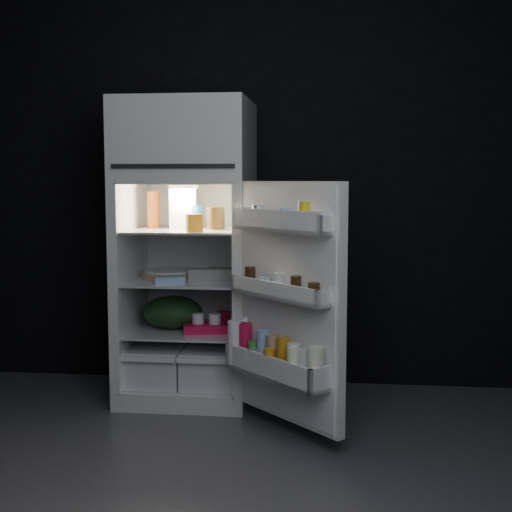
# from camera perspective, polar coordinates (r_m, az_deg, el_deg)

# --- Properties ---
(floor) EXTENTS (4.00, 3.40, 0.00)m
(floor) POSITION_cam_1_polar(r_m,az_deg,el_deg) (3.21, -5.30, -18.13)
(floor) COLOR #4F4F54
(floor) RESTS_ON ground
(wall_back) EXTENTS (4.00, 0.00, 2.70)m
(wall_back) POSITION_cam_1_polar(r_m,az_deg,el_deg) (4.60, -1.09, 6.53)
(wall_back) COLOR black
(wall_back) RESTS_ON ground
(refrigerator) EXTENTS (0.76, 0.71, 1.78)m
(refrigerator) POSITION_cam_1_polar(r_m,az_deg,el_deg) (4.29, -5.49, 1.26)
(refrigerator) COLOR white
(refrigerator) RESTS_ON ground
(fridge_door) EXTENTS (0.64, 0.65, 1.22)m
(fridge_door) POSITION_cam_1_polar(r_m,az_deg,el_deg) (3.60, 2.34, -4.12)
(fridge_door) COLOR white
(fridge_door) RESTS_ON ground
(milk_jug) EXTENTS (0.19, 0.19, 0.24)m
(milk_jug) POSITION_cam_1_polar(r_m,az_deg,el_deg) (4.31, -5.91, 3.82)
(milk_jug) COLOR white
(milk_jug) RESTS_ON refrigerator
(mayo_jar) EXTENTS (0.13, 0.13, 0.14)m
(mayo_jar) POSITION_cam_1_polar(r_m,az_deg,el_deg) (4.29, -4.94, 3.14)
(mayo_jar) COLOR #1E5DA4
(mayo_jar) RESTS_ON refrigerator
(jam_jar) EXTENTS (0.14, 0.14, 0.13)m
(jam_jar) POSITION_cam_1_polar(r_m,az_deg,el_deg) (4.20, -3.24, 3.03)
(jam_jar) COLOR #31210D
(jam_jar) RESTS_ON refrigerator
(amber_bottle) EXTENTS (0.09, 0.09, 0.22)m
(amber_bottle) POSITION_cam_1_polar(r_m,az_deg,el_deg) (4.35, -8.22, 3.67)
(amber_bottle) COLOR #AD501B
(amber_bottle) RESTS_ON refrigerator
(small_carton) EXTENTS (0.10, 0.09, 0.10)m
(small_carton) POSITION_cam_1_polar(r_m,az_deg,el_deg) (4.00, -4.96, 2.65)
(small_carton) COLOR #C47F17
(small_carton) RESTS_ON refrigerator
(egg_carton) EXTENTS (0.27, 0.14, 0.07)m
(egg_carton) POSITION_cam_1_polar(r_m,az_deg,el_deg) (4.20, -3.68, -1.49)
(egg_carton) COLOR gray
(egg_carton) RESTS_ON refrigerator
(pie) EXTENTS (0.43, 0.43, 0.04)m
(pie) POSITION_cam_1_polar(r_m,az_deg,el_deg) (4.33, -6.91, -1.49)
(pie) COLOR tan
(pie) RESTS_ON refrigerator
(flat_package) EXTENTS (0.19, 0.14, 0.04)m
(flat_package) POSITION_cam_1_polar(r_m,az_deg,el_deg) (4.10, -6.95, -1.92)
(flat_package) COLOR #8CABD8
(flat_package) RESTS_ON refrigerator
(wrapped_pkg) EXTENTS (0.14, 0.12, 0.05)m
(wrapped_pkg) POSITION_cam_1_polar(r_m,az_deg,el_deg) (4.42, -2.90, -1.25)
(wrapped_pkg) COLOR #F7F7CA
(wrapped_pkg) RESTS_ON refrigerator
(produce_bag) EXTENTS (0.46, 0.43, 0.20)m
(produce_bag) POSITION_cam_1_polar(r_m,az_deg,el_deg) (4.33, -6.70, -4.47)
(produce_bag) COLOR #193815
(produce_bag) RESTS_ON refrigerator
(yogurt_tray) EXTENTS (0.31, 0.21, 0.05)m
(yogurt_tray) POSITION_cam_1_polar(r_m,az_deg,el_deg) (4.21, -3.86, -5.75)
(yogurt_tray) COLOR red
(yogurt_tray) RESTS_ON refrigerator
(small_can_red) EXTENTS (0.09, 0.09, 0.09)m
(small_can_red) POSITION_cam_1_polar(r_m,az_deg,el_deg) (4.39, -2.66, -5.01)
(small_can_red) COLOR red
(small_can_red) RESTS_ON refrigerator
(small_can_silver) EXTENTS (0.09, 0.09, 0.09)m
(small_can_silver) POSITION_cam_1_polar(r_m,az_deg,el_deg) (4.36, -1.87, -5.07)
(small_can_silver) COLOR silver
(small_can_silver) RESTS_ON refrigerator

